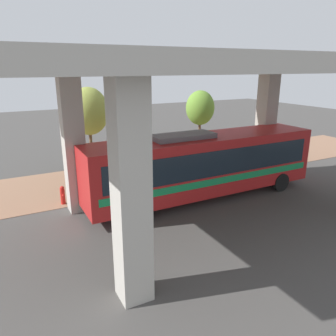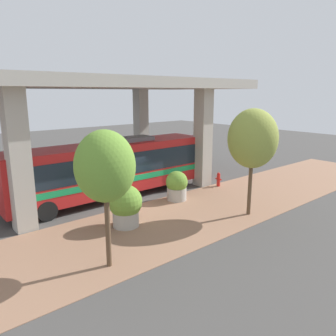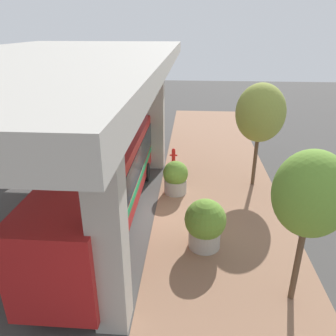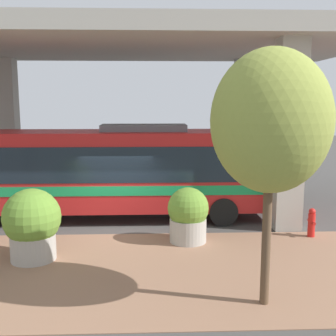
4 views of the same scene
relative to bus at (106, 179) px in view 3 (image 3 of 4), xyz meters
name	(u,v)px [view 3 (image 3 of 4)]	position (x,y,z in m)	size (l,w,h in m)	color
ground_plane	(155,216)	(-2.02, -0.30, -1.90)	(80.00, 80.00, 0.00)	#474442
sidewalk_strip	(222,218)	(-5.02, -0.30, -1.89)	(6.00, 40.00, 0.02)	#936B51
overpass	(49,76)	(1.98, -0.30, 4.21)	(9.40, 19.55, 6.96)	#ADA89E
bus	(106,179)	(0.00, 0.00, 0.00)	(2.59, 12.33, 3.49)	#B21E1E
fire_hydrant	(174,156)	(-2.51, -6.62, -1.42)	(0.47, 0.23, 0.95)	red
planter_front	(205,224)	(-4.18, 1.75, -0.87)	(1.57, 1.57, 2.00)	#ADA89E
planter_middle	(175,177)	(-2.84, -2.62, -1.04)	(1.26, 1.26, 1.72)	#ADA89E
street_tree_near	(311,194)	(-6.84, 4.19, 1.78)	(2.07, 2.07, 4.94)	brown
street_tree_far	(260,113)	(-6.94, -3.90, 2.01)	(2.44, 2.44, 5.39)	brown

